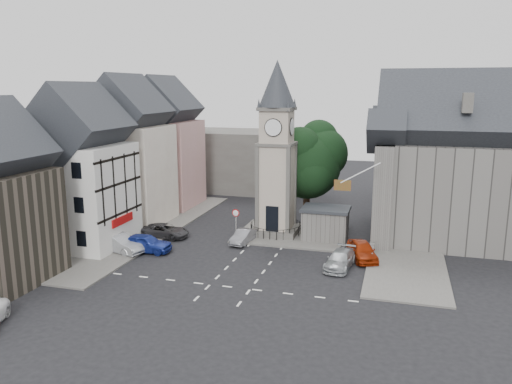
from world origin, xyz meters
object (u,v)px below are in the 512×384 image
(car_west_blue, at_px, (145,243))
(clock_tower, at_px, (277,150))
(stone_shelter, at_px, (325,224))
(pedestrian, at_px, (392,234))
(car_east_red, at_px, (362,250))

(car_west_blue, bearing_deg, clock_tower, -52.34)
(clock_tower, xyz_separation_m, stone_shelter, (4.80, -0.49, -6.57))
(clock_tower, distance_m, stone_shelter, 8.15)
(pedestrian, bearing_deg, clock_tower, -7.50)
(car_west_blue, distance_m, car_east_red, 18.28)
(clock_tower, xyz_separation_m, pedestrian, (10.71, 0.53, -7.37))
(car_west_blue, bearing_deg, pedestrian, -69.83)
(stone_shelter, bearing_deg, car_west_blue, -151.56)
(pedestrian, bearing_deg, car_west_blue, 13.12)
(stone_shelter, distance_m, pedestrian, 6.05)
(stone_shelter, bearing_deg, car_east_red, -50.57)
(car_east_red, bearing_deg, car_west_blue, 169.83)
(stone_shelter, distance_m, car_east_red, 5.88)
(pedestrian, bearing_deg, stone_shelter, -0.53)
(car_west_blue, xyz_separation_m, pedestrian, (20.20, 8.76, -0.04))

